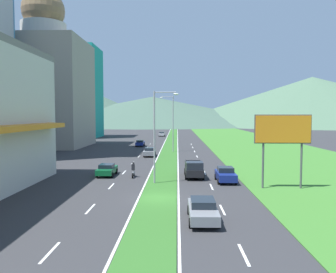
# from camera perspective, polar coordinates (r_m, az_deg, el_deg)

# --- Properties ---
(ground_plane) EXTENTS (600.00, 600.00, 0.00)m
(ground_plane) POSITION_cam_1_polar(r_m,az_deg,el_deg) (29.84, -1.61, -10.42)
(ground_plane) COLOR #2D2D30
(grass_median) EXTENTS (3.20, 240.00, 0.06)m
(grass_median) POSITION_cam_1_polar(r_m,az_deg,el_deg) (89.20, 0.53, -0.98)
(grass_median) COLOR #2D6023
(grass_median) RESTS_ON ground_plane
(grass_verge_right) EXTENTS (24.00, 240.00, 0.06)m
(grass_verge_right) POSITION_cam_1_polar(r_m,az_deg,el_deg) (91.18, 13.59, -0.98)
(grass_verge_right) COLOR #387028
(grass_verge_right) RESTS_ON ground_plane
(lane_dash_left_1) EXTENTS (0.16, 2.80, 0.01)m
(lane_dash_left_1) POSITION_cam_1_polar(r_m,az_deg,el_deg) (19.81, -19.37, -18.04)
(lane_dash_left_1) COLOR silver
(lane_dash_left_1) RESTS_ON ground_plane
(lane_dash_left_2) EXTENTS (0.16, 2.80, 0.01)m
(lane_dash_left_2) POSITION_cam_1_polar(r_m,az_deg,el_deg) (27.29, -13.03, -11.85)
(lane_dash_left_2) COLOR silver
(lane_dash_left_2) RESTS_ON ground_plane
(lane_dash_left_3) EXTENTS (0.16, 2.80, 0.01)m
(lane_dash_left_3) POSITION_cam_1_polar(r_m,az_deg,el_deg) (35.13, -9.59, -8.31)
(lane_dash_left_3) COLOR silver
(lane_dash_left_3) RESTS_ON ground_plane
(lane_dash_left_4) EXTENTS (0.16, 2.80, 0.01)m
(lane_dash_left_4) POSITION_cam_1_polar(r_m,az_deg,el_deg) (43.12, -7.46, -6.05)
(lane_dash_left_4) COLOR silver
(lane_dash_left_4) RESTS_ON ground_plane
(lane_dash_left_5) EXTENTS (0.16, 2.80, 0.01)m
(lane_dash_left_5) POSITION_cam_1_polar(r_m,az_deg,el_deg) (51.21, -6.00, -4.50)
(lane_dash_left_5) COLOR silver
(lane_dash_left_5) RESTS_ON ground_plane
(lane_dash_left_6) EXTENTS (0.16, 2.80, 0.01)m
(lane_dash_left_6) POSITION_cam_1_polar(r_m,az_deg,el_deg) (59.35, -4.95, -3.37)
(lane_dash_left_6) COLOR silver
(lane_dash_left_6) RESTS_ON ground_plane
(lane_dash_left_7) EXTENTS (0.16, 2.80, 0.01)m
(lane_dash_left_7) POSITION_cam_1_polar(r_m,az_deg,el_deg) (67.51, -4.15, -2.51)
(lane_dash_left_7) COLOR silver
(lane_dash_left_7) RESTS_ON ground_plane
(lane_dash_left_8) EXTENTS (0.16, 2.80, 0.01)m
(lane_dash_left_8) POSITION_cam_1_polar(r_m,az_deg,el_deg) (75.70, -3.53, -1.84)
(lane_dash_left_8) COLOR silver
(lane_dash_left_8) RESTS_ON ground_plane
(lane_dash_left_9) EXTENTS (0.16, 2.80, 0.01)m
(lane_dash_left_9) POSITION_cam_1_polar(r_m,az_deg,el_deg) (83.91, -3.03, -1.29)
(lane_dash_left_9) COLOR silver
(lane_dash_left_9) RESTS_ON ground_plane
(lane_dash_right_1) EXTENTS (0.16, 2.80, 0.01)m
(lane_dash_right_1) POSITION_cam_1_polar(r_m,az_deg,el_deg) (18.96, 12.72, -18.94)
(lane_dash_right_1) COLOR silver
(lane_dash_right_1) RESTS_ON ground_plane
(lane_dash_right_2) EXTENTS (0.16, 2.80, 0.01)m
(lane_dash_right_2) POSITION_cam_1_polar(r_m,az_deg,el_deg) (26.68, 9.21, -12.17)
(lane_dash_right_2) COLOR silver
(lane_dash_right_2) RESTS_ON ground_plane
(lane_dash_right_3) EXTENTS (0.16, 2.80, 0.01)m
(lane_dash_right_3) POSITION_cam_1_polar(r_m,az_deg,el_deg) (34.65, 7.38, -8.45)
(lane_dash_right_3) COLOR silver
(lane_dash_right_3) RESTS_ON ground_plane
(lane_dash_right_4) EXTENTS (0.16, 2.80, 0.01)m
(lane_dash_right_4) POSITION_cam_1_polar(r_m,az_deg,el_deg) (42.74, 6.26, -6.13)
(lane_dash_right_4) COLOR silver
(lane_dash_right_4) RESTS_ON ground_plane
(lane_dash_right_5) EXTENTS (0.16, 2.80, 0.01)m
(lane_dash_right_5) POSITION_cam_1_polar(r_m,az_deg,el_deg) (50.89, 5.50, -4.55)
(lane_dash_right_5) COLOR silver
(lane_dash_right_5) RESTS_ON ground_plane
(lane_dash_right_6) EXTENTS (0.16, 2.80, 0.01)m
(lane_dash_right_6) POSITION_cam_1_polar(r_m,az_deg,el_deg) (59.07, 4.95, -3.40)
(lane_dash_right_6) COLOR silver
(lane_dash_right_6) RESTS_ON ground_plane
(lane_dash_right_7) EXTENTS (0.16, 2.80, 0.01)m
(lane_dash_right_7) POSITION_cam_1_polar(r_m,az_deg,el_deg) (67.27, 4.54, -2.53)
(lane_dash_right_7) COLOR silver
(lane_dash_right_7) RESTS_ON ground_plane
(lane_dash_right_8) EXTENTS (0.16, 2.80, 0.01)m
(lane_dash_right_8) POSITION_cam_1_polar(r_m,az_deg,el_deg) (75.49, 4.21, -1.85)
(lane_dash_right_8) COLOR silver
(lane_dash_right_8) RESTS_ON ground_plane
(lane_dash_right_9) EXTENTS (0.16, 2.80, 0.01)m
(lane_dash_right_9) POSITION_cam_1_polar(r_m,az_deg,el_deg) (83.71, 3.95, -1.31)
(lane_dash_right_9) COLOR silver
(lane_dash_right_9) RESTS_ON ground_plane
(edge_line_median_left) EXTENTS (0.16, 240.00, 0.01)m
(edge_line_median_left) POSITION_cam_1_polar(r_m,az_deg,el_deg) (89.25, -0.59, -0.99)
(edge_line_median_left) COLOR silver
(edge_line_median_left) RESTS_ON ground_plane
(edge_line_median_right) EXTENTS (0.16, 240.00, 0.01)m
(edge_line_median_right) POSITION_cam_1_polar(r_m,az_deg,el_deg) (89.19, 1.65, -1.00)
(edge_line_median_right) COLOR silver
(edge_line_median_right) RESTS_ON ground_plane
(domed_building) EXTENTS (18.51, 18.51, 35.57)m
(domed_building) POSITION_cam_1_polar(r_m,az_deg,el_deg) (82.75, -20.14, 8.35)
(domed_building) COLOR #9E9384
(domed_building) RESTS_ON ground_plane
(midrise_colored) EXTENTS (14.90, 14.90, 28.85)m
(midrise_colored) POSITION_cam_1_polar(r_m,az_deg,el_deg) (113.07, -15.43, 7.17)
(midrise_colored) COLOR teal
(midrise_colored) RESTS_ON ground_plane
(hill_far_left) EXTENTS (197.60, 197.60, 44.26)m
(hill_far_left) POSITION_cam_1_polar(r_m,az_deg,el_deg) (301.64, -20.00, 6.28)
(hill_far_left) COLOR #3D5647
(hill_far_left) RESTS_ON ground_plane
(hill_far_center) EXTENTS (221.73, 221.73, 22.25)m
(hill_far_center) POSITION_cam_1_polar(r_m,az_deg,el_deg) (278.46, -2.71, 4.47)
(hill_far_center) COLOR #3D5647
(hill_far_center) RESTS_ON ground_plane
(hill_far_right) EXTENTS (232.50, 232.50, 37.34)m
(hill_far_right) POSITION_cam_1_polar(r_m,az_deg,el_deg) (291.16, 23.21, 5.62)
(hill_far_right) COLOR #47664C
(hill_far_right) RESTS_ON ground_plane
(street_lamp_near) EXTENTS (2.64, 0.43, 9.77)m
(street_lamp_near) POSITION_cam_1_polar(r_m,az_deg,el_deg) (35.25, -1.91, 0.90)
(street_lamp_near) COLOR #99999E
(street_lamp_near) RESTS_ON ground_plane
(street_lamp_mid) EXTENTS (2.67, 0.35, 10.97)m
(street_lamp_mid) POSITION_cam_1_polar(r_m,az_deg,el_deg) (65.93, 0.66, 2.73)
(street_lamp_mid) COLOR #99999E
(street_lamp_mid) RESTS_ON ground_plane
(billboard_roadside) EXTENTS (5.52, 0.28, 7.31)m
(billboard_roadside) POSITION_cam_1_polar(r_m,az_deg,el_deg) (34.57, 18.92, 0.63)
(billboard_roadside) COLOR #4C4C51
(billboard_roadside) RESTS_ON ground_plane
(car_0) EXTENTS (2.01, 4.35, 1.40)m
(car_0) POSITION_cam_1_polar(r_m,az_deg,el_deg) (41.14, -10.32, -5.53)
(car_0) COLOR #0C5128
(car_0) RESTS_ON ground_plane
(car_1) EXTENTS (1.93, 4.67, 1.54)m
(car_1) POSITION_cam_1_polar(r_m,az_deg,el_deg) (59.23, -3.13, -2.61)
(car_1) COLOR slate
(car_1) RESTS_ON ground_plane
(car_2) EXTENTS (2.03, 4.79, 1.47)m
(car_2) POSITION_cam_1_polar(r_m,az_deg,el_deg) (23.78, 5.92, -12.24)
(car_2) COLOR slate
(car_2) RESTS_ON ground_plane
(car_3) EXTENTS (2.04, 4.28, 1.61)m
(car_3) POSITION_cam_1_polar(r_m,az_deg,el_deg) (37.21, 9.74, -6.37)
(car_3) COLOR navy
(car_3) RESTS_ON ground_plane
(car_4) EXTENTS (1.92, 4.61, 1.45)m
(car_4) POSITION_cam_1_polar(r_m,az_deg,el_deg) (78.41, -4.75, -1.11)
(car_4) COLOR navy
(car_4) RESTS_ON ground_plane
(car_5) EXTENTS (2.01, 4.72, 1.47)m
(car_5) POSITION_cam_1_polar(r_m,az_deg,el_deg) (114.65, -1.06, 0.42)
(car_5) COLOR #B2B2B7
(car_5) RESTS_ON ground_plane
(pickup_truck_0) EXTENTS (2.18, 5.40, 2.00)m
(pickup_truck_0) POSITION_cam_1_polar(r_m,az_deg,el_deg) (39.31, 4.44, -5.53)
(pickup_truck_0) COLOR black
(pickup_truck_0) RESTS_ON ground_plane
(motorcycle_rider) EXTENTS (0.36, 2.00, 1.80)m
(motorcycle_rider) POSITION_cam_1_polar(r_m,az_deg,el_deg) (39.62, -5.91, -5.82)
(motorcycle_rider) COLOR black
(motorcycle_rider) RESTS_ON ground_plane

